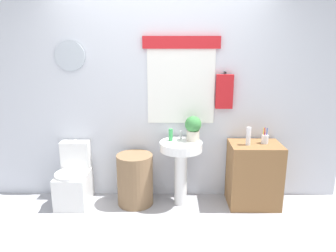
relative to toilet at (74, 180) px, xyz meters
name	(u,v)px	position (x,y,z in m)	size (l,w,h in m)	color
ground_plane	(159,246)	(1.05, -0.89, -0.28)	(8.00, 8.00, 0.00)	#A3A3A8
back_wall	(162,93)	(1.06, 0.26, 1.02)	(4.40, 0.18, 2.60)	silver
toilet	(74,180)	(0.00, 0.00, 0.00)	(0.38, 0.51, 0.75)	white
laundry_hamper	(135,179)	(0.74, -0.04, 0.03)	(0.43, 0.43, 0.62)	#846647
pedestal_sink	(181,158)	(1.28, -0.04, 0.29)	(0.49, 0.49, 0.78)	white
faucet	(181,135)	(1.28, 0.08, 0.54)	(0.03, 0.03, 0.10)	silver
wooden_cabinet	(254,174)	(2.15, -0.04, 0.10)	(0.59, 0.44, 0.76)	olive
soap_bottle	(171,135)	(1.16, 0.01, 0.57)	(0.05, 0.05, 0.14)	green
potted_plant	(193,127)	(1.42, 0.02, 0.65)	(0.19, 0.19, 0.29)	beige
lotion_bottle	(248,136)	(2.04, -0.08, 0.58)	(0.05, 0.05, 0.21)	white
toothbrush_cup	(265,139)	(2.25, -0.02, 0.53)	(0.08, 0.08, 0.19)	silver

